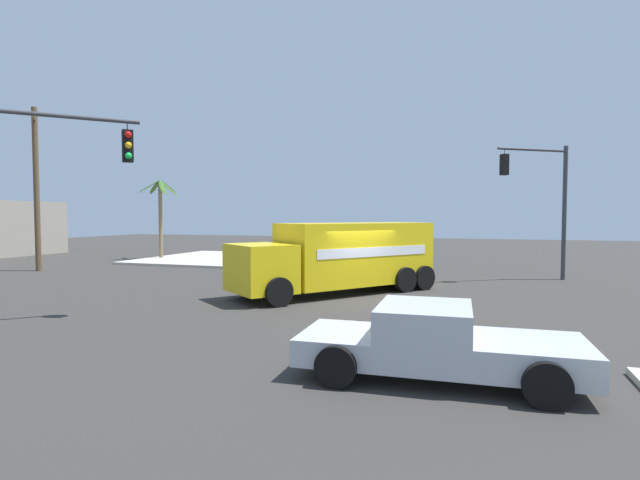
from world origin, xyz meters
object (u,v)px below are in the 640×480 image
object	(u,v)px
traffic_light_primary	(39,182)
delivery_truck	(341,256)
pickup_silver	(435,340)
palm_tree_far	(161,206)
traffic_light_secondary	(545,193)
utility_pole	(36,187)

from	to	relation	value
traffic_light_primary	delivery_truck	bearing A→B (deg)	-38.80
delivery_truck	traffic_light_primary	bearing A→B (deg)	141.20
pickup_silver	palm_tree_far	world-z (taller)	palm_tree_far
traffic_light_secondary	delivery_truck	bearing A→B (deg)	129.25
delivery_truck	pickup_silver	size ratio (longest dim) A/B	1.54
delivery_truck	utility_pole	world-z (taller)	utility_pole
traffic_light_secondary	pickup_silver	distance (m)	16.54
traffic_light_secondary	utility_pole	size ratio (longest dim) A/B	0.71
delivery_truck	traffic_light_primary	distance (m)	10.58
delivery_truck	palm_tree_far	bearing A→B (deg)	57.09
delivery_truck	traffic_light_secondary	bearing A→B (deg)	-50.75
palm_tree_far	utility_pole	distance (m)	8.49
delivery_truck	traffic_light_secondary	size ratio (longest dim) A/B	1.27
utility_pole	pickup_silver	bearing A→B (deg)	-116.84
pickup_silver	utility_pole	size ratio (longest dim) A/B	0.59
utility_pole	palm_tree_far	bearing A→B (deg)	-13.87
traffic_light_primary	pickup_silver	xyz separation A→B (m)	(-1.18, -10.86, -3.26)
pickup_silver	traffic_light_secondary	bearing A→B (deg)	-12.98
pickup_silver	utility_pole	bearing A→B (deg)	63.16
traffic_light_secondary	pickup_silver	world-z (taller)	traffic_light_secondary
traffic_light_primary	utility_pole	bearing A→B (deg)	48.76
delivery_truck	traffic_light_primary	xyz separation A→B (m)	(-8.01, 6.44, 2.53)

